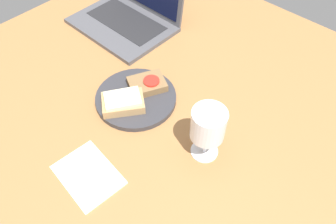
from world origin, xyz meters
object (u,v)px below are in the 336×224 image
object	(u,v)px
plate	(136,98)
laptop	(130,11)
sandwich_with_tomato	(147,84)
sandwich_with_cheese	(123,102)
napkin	(88,175)
wine_glass	(208,126)

from	to	relation	value
plate	laptop	distance (cm)	37.73
sandwich_with_tomato	sandwich_with_cheese	size ratio (longest dim) A/B	0.92
sandwich_with_cheese	napkin	distance (cm)	21.40
napkin	wine_glass	bearing A→B (deg)	56.12
plate	napkin	world-z (taller)	plate
wine_glass	laptop	bearing A→B (deg)	154.94
sandwich_with_tomato	laptop	world-z (taller)	laptop
sandwich_with_tomato	napkin	distance (cm)	30.34
wine_glass	laptop	xyz separation A→B (cm)	(-53.27, 24.91, -6.23)
sandwich_with_tomato	wine_glass	world-z (taller)	wine_glass
laptop	sandwich_with_tomato	bearing A→B (deg)	-34.91
sandwich_with_tomato	wine_glass	bearing A→B (deg)	-11.66
plate	sandwich_with_cheese	xyz separation A→B (cm)	(0.22, -4.73, 2.43)
plate	wine_glass	world-z (taller)	wine_glass
laptop	wine_glass	bearing A→B (deg)	-25.06
wine_glass	napkin	xyz separation A→B (cm)	(-15.92, -23.70, -10.10)
napkin	plate	bearing A→B (deg)	110.26
sandwich_with_cheese	napkin	xyz separation A→B (cm)	(8.66, -19.34, -3.02)
laptop	napkin	world-z (taller)	laptop
laptop	napkin	size ratio (longest dim) A/B	2.13
plate	laptop	xyz separation A→B (cm)	(-28.47, 24.54, 3.27)
sandwich_with_tomato	napkin	bearing A→B (deg)	-72.62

